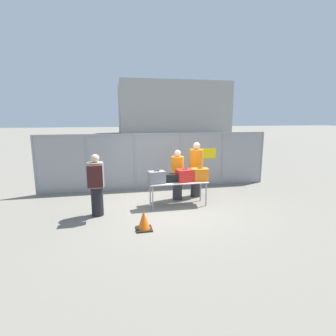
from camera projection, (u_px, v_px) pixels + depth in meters
ground_plane at (171, 207)px, 7.86m from camera, size 120.00×120.00×0.00m
fence_section at (158, 160)px, 9.76m from camera, size 8.62×0.07×2.07m
inspection_table at (178, 184)px, 7.93m from camera, size 1.75×0.63×0.74m
suitcase_grey at (157, 177)px, 7.69m from camera, size 0.52×0.37×0.38m
suitcase_black at (172, 178)px, 7.88m from camera, size 0.49×0.30×0.26m
suitcase_red at (185, 175)px, 7.92m from camera, size 0.55×0.44×0.39m
suitcase_orange at (200, 174)px, 8.02m from camera, size 0.55×0.39×0.40m
traveler_hooded at (96, 183)px, 6.99m from camera, size 0.42×0.65×1.70m
security_worker_near at (177, 174)px, 8.46m from camera, size 0.40×0.40×1.63m
security_worker_far at (196, 169)px, 8.77m from camera, size 0.46×0.46×1.84m
utility_trailer at (183, 164)px, 12.81m from camera, size 4.48×2.18×0.67m
distant_hangar at (169, 110)px, 38.67m from camera, size 14.56×11.92×7.16m
traffic_cone at (144, 221)px, 6.27m from camera, size 0.39×0.39×0.48m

